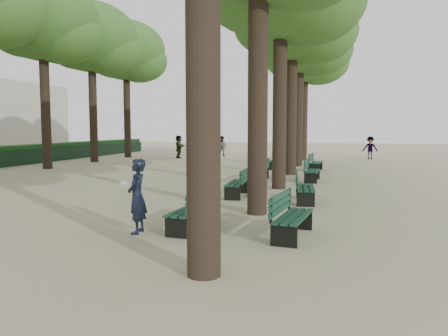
# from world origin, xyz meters

# --- Properties ---
(ground) EXTENTS (120.00, 120.00, 0.00)m
(ground) POSITION_xyz_m (0.00, 0.00, 0.00)
(ground) COLOR tan
(ground) RESTS_ON ground
(tree_central_3) EXTENTS (6.00, 6.00, 9.95)m
(tree_central_3) POSITION_xyz_m (1.50, 13.00, 7.65)
(tree_central_3) COLOR #33261C
(tree_central_3) RESTS_ON ground
(tree_central_4) EXTENTS (6.00, 6.00, 9.95)m
(tree_central_4) POSITION_xyz_m (1.50, 18.00, 7.65)
(tree_central_4) COLOR #33261C
(tree_central_4) RESTS_ON ground
(tree_central_5) EXTENTS (6.00, 6.00, 9.95)m
(tree_central_5) POSITION_xyz_m (1.50, 23.00, 7.65)
(tree_central_5) COLOR #33261C
(tree_central_5) RESTS_ON ground
(tree_far_3) EXTENTS (6.00, 6.00, 10.45)m
(tree_far_3) POSITION_xyz_m (-12.00, 13.00, 8.14)
(tree_far_3) COLOR #33261C
(tree_far_3) RESTS_ON ground
(tree_far_4) EXTENTS (6.00, 6.00, 10.45)m
(tree_far_4) POSITION_xyz_m (-12.00, 18.00, 8.14)
(tree_far_4) COLOR #33261C
(tree_far_4) RESTS_ON ground
(tree_far_5) EXTENTS (6.00, 6.00, 10.45)m
(tree_far_5) POSITION_xyz_m (-12.00, 23.00, 8.14)
(tree_far_5) COLOR #33261C
(tree_far_5) RESTS_ON ground
(bench_left_0) EXTENTS (0.71, 1.84, 0.92)m
(bench_left_0) POSITION_xyz_m (0.37, 0.86, 0.27)
(bench_left_0) COLOR black
(bench_left_0) RESTS_ON ground
(bench_left_1) EXTENTS (0.63, 1.82, 0.92)m
(bench_left_1) POSITION_xyz_m (0.37, 5.73, 0.27)
(bench_left_1) COLOR black
(bench_left_1) RESTS_ON ground
(bench_left_2) EXTENTS (0.68, 1.83, 0.92)m
(bench_left_2) POSITION_xyz_m (0.37, 10.42, 0.27)
(bench_left_2) COLOR black
(bench_left_2) RESTS_ON ground
(bench_left_3) EXTENTS (0.66, 1.83, 0.92)m
(bench_left_3) POSITION_xyz_m (0.37, 15.90, 0.27)
(bench_left_3) COLOR black
(bench_left_3) RESTS_ON ground
(bench_right_0) EXTENTS (0.81, 1.86, 0.92)m
(bench_right_0) POSITION_xyz_m (2.63, 0.68, 0.27)
(bench_right_0) COLOR black
(bench_right_0) RESTS_ON ground
(bench_right_1) EXTENTS (0.71, 1.84, 0.92)m
(bench_right_1) POSITION_xyz_m (2.63, 5.13, 0.27)
(bench_right_1) COLOR black
(bench_right_1) RESTS_ON ground
(bench_right_2) EXTENTS (0.65, 1.82, 0.92)m
(bench_right_2) POSITION_xyz_m (2.63, 10.58, 0.27)
(bench_right_2) COLOR black
(bench_right_2) RESTS_ON ground
(bench_right_3) EXTENTS (0.74, 1.85, 0.92)m
(bench_right_3) POSITION_xyz_m (2.63, 15.25, 0.27)
(bench_right_3) COLOR black
(bench_right_3) RESTS_ON ground
(man_with_map) EXTENTS (0.63, 0.68, 1.62)m
(man_with_map) POSITION_xyz_m (-0.65, 0.27, 0.81)
(man_with_map) COLOR black
(man_with_map) RESTS_ON ground
(pedestrian_a) EXTENTS (0.80, 0.33, 1.63)m
(pedestrian_a) POSITION_xyz_m (-5.05, 25.66, 0.82)
(pedestrian_a) COLOR #262628
(pedestrian_a) RESTS_ON ground
(pedestrian_b) EXTENTS (1.11, 0.50, 1.66)m
(pedestrian_b) POSITION_xyz_m (6.18, 25.00, 0.83)
(pedestrian_b) COLOR #262628
(pedestrian_b) RESTS_ON ground
(pedestrian_e) EXTENTS (1.29, 1.46, 1.73)m
(pedestrian_e) POSITION_xyz_m (-7.79, 22.99, 0.87)
(pedestrian_e) COLOR #262628
(pedestrian_e) RESTS_ON ground
(pedestrian_d) EXTENTS (0.65, 0.85, 1.61)m
(pedestrian_d) POSITION_xyz_m (-3.23, 29.73, 0.80)
(pedestrian_d) COLOR #262628
(pedestrian_d) RESTS_ON ground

